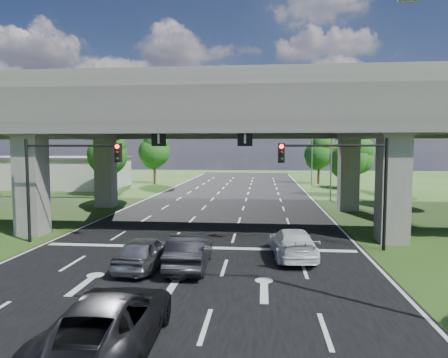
% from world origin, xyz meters
% --- Properties ---
extents(ground, '(160.00, 160.00, 0.00)m').
position_xyz_m(ground, '(0.00, 0.00, 0.00)').
color(ground, '#243F14').
rests_on(ground, ground).
extents(road, '(18.00, 120.00, 0.03)m').
position_xyz_m(road, '(0.00, 10.00, 0.01)').
color(road, black).
rests_on(road, ground).
extents(overpass, '(80.00, 15.00, 10.00)m').
position_xyz_m(overpass, '(0.00, 12.00, 7.92)').
color(overpass, '#3B3835').
rests_on(overpass, ground).
extents(warehouse, '(20.00, 10.00, 4.00)m').
position_xyz_m(warehouse, '(-26.00, 35.00, 2.00)').
color(warehouse, '#9E9E99').
rests_on(warehouse, ground).
extents(signal_right, '(5.76, 0.54, 6.00)m').
position_xyz_m(signal_right, '(7.82, 3.94, 4.19)').
color(signal_right, black).
rests_on(signal_right, ground).
extents(signal_left, '(5.76, 0.54, 6.00)m').
position_xyz_m(signal_left, '(-7.82, 3.94, 4.19)').
color(signal_left, black).
rests_on(signal_left, ground).
extents(streetlight_far, '(3.38, 0.25, 10.00)m').
position_xyz_m(streetlight_far, '(10.10, 24.00, 5.85)').
color(streetlight_far, gray).
rests_on(streetlight_far, ground).
extents(streetlight_beyond, '(3.38, 0.25, 10.00)m').
position_xyz_m(streetlight_beyond, '(10.10, 40.00, 5.85)').
color(streetlight_beyond, gray).
rests_on(streetlight_beyond, ground).
extents(tree_left_near, '(4.50, 4.50, 7.80)m').
position_xyz_m(tree_left_near, '(-13.95, 26.00, 4.82)').
color(tree_left_near, black).
rests_on(tree_left_near, ground).
extents(tree_left_mid, '(3.91, 3.90, 6.76)m').
position_xyz_m(tree_left_mid, '(-16.95, 34.00, 4.17)').
color(tree_left_mid, black).
rests_on(tree_left_mid, ground).
extents(tree_left_far, '(4.80, 4.80, 8.32)m').
position_xyz_m(tree_left_far, '(-12.95, 42.00, 5.14)').
color(tree_left_far, black).
rests_on(tree_left_far, ground).
extents(tree_right_near, '(4.20, 4.20, 7.28)m').
position_xyz_m(tree_right_near, '(13.05, 28.00, 4.50)').
color(tree_right_near, black).
rests_on(tree_right_near, ground).
extents(tree_right_mid, '(3.91, 3.90, 6.76)m').
position_xyz_m(tree_right_mid, '(16.05, 36.00, 4.17)').
color(tree_right_mid, black).
rests_on(tree_right_mid, ground).
extents(tree_right_far, '(4.50, 4.50, 7.80)m').
position_xyz_m(tree_right_far, '(12.05, 44.00, 4.82)').
color(tree_right_far, black).
rests_on(tree_right_far, ground).
extents(car_silver, '(2.00, 4.37, 1.45)m').
position_xyz_m(car_silver, '(-1.80, -0.41, 0.76)').
color(car_silver, gray).
rests_on(car_silver, road).
extents(car_dark, '(1.78, 4.76, 1.55)m').
position_xyz_m(car_dark, '(0.24, -0.16, 0.81)').
color(car_dark, black).
rests_on(car_dark, road).
extents(car_white, '(2.39, 5.04, 1.42)m').
position_xyz_m(car_white, '(5.02, 2.05, 0.74)').
color(car_white, silver).
rests_on(car_white, road).
extents(car_trailing, '(2.88, 5.82, 1.59)m').
position_xyz_m(car_trailing, '(-0.57, -7.74, 0.82)').
color(car_trailing, black).
rests_on(car_trailing, road).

